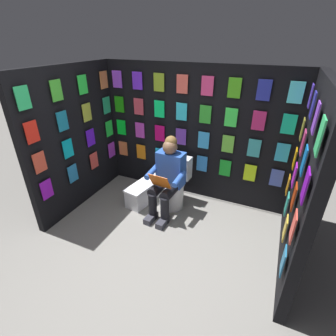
{
  "coord_description": "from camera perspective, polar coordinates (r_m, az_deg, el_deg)",
  "views": [
    {
      "loc": [
        -1.18,
        1.73,
        2.41
      ],
      "look_at": [
        0.06,
        -0.99,
        0.85
      ],
      "focal_mm": 26.96,
      "sensor_mm": 36.0,
      "label": 1
    }
  ],
  "objects": [
    {
      "name": "ground_plane",
      "position": [
        3.19,
        -6.9,
        -21.69
      ],
      "size": [
        30.0,
        30.0,
        0.0
      ],
      "primitive_type": "plane",
      "color": "gray"
    },
    {
      "name": "display_wall_back",
      "position": [
        4.0,
        5.88,
        7.61
      ],
      "size": [
        3.07,
        0.14,
        2.1
      ],
      "color": "black",
      "rests_on": "ground"
    },
    {
      "name": "display_wall_left",
      "position": [
        2.98,
        28.34,
        -3.12
      ],
      "size": [
        0.14,
        1.79,
        2.1
      ],
      "color": "black",
      "rests_on": "ground"
    },
    {
      "name": "display_wall_right",
      "position": [
        4.01,
        -20.26,
        6.09
      ],
      "size": [
        0.14,
        1.79,
        2.1
      ],
      "color": "black",
      "rests_on": "ground"
    },
    {
      "name": "toilet",
      "position": [
        3.97,
        1.31,
        -4.06
      ],
      "size": [
        0.41,
        0.56,
        0.77
      ],
      "rotation": [
        0.0,
        0.0,
        -0.06
      ],
      "color": "white",
      "rests_on": "ground"
    },
    {
      "name": "person_reading",
      "position": [
        3.66,
        -0.21,
        -2.06
      ],
      "size": [
        0.54,
        0.7,
        1.19
      ],
      "rotation": [
        0.0,
        0.0,
        -0.06
      ],
      "color": "blue",
      "rests_on": "ground"
    },
    {
      "name": "comic_longbox_near",
      "position": [
        4.15,
        -5.16,
        -5.28
      ],
      "size": [
        0.4,
        0.78,
        0.32
      ],
      "rotation": [
        0.0,
        0.0,
        -0.17
      ],
      "color": "silver",
      "rests_on": "ground"
    }
  ]
}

